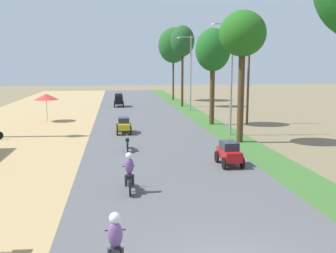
% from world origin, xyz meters
% --- Properties ---
extents(vendor_umbrella, '(2.20, 2.20, 2.52)m').
position_xyz_m(vendor_umbrella, '(-8.81, 27.91, 2.31)').
color(vendor_umbrella, '#99999E').
rests_on(vendor_umbrella, dirt_shoulder).
extents(median_tree_second, '(3.03, 3.03, 8.61)m').
position_xyz_m(median_tree_second, '(5.65, 16.28, 7.03)').
color(median_tree_second, '#4C351E').
rests_on(median_tree_second, median_strip).
extents(median_tree_third, '(2.98, 2.98, 8.21)m').
position_xyz_m(median_tree_third, '(5.70, 24.16, 6.35)').
color(median_tree_third, '#4C351E').
rests_on(median_tree_third, median_strip).
extents(median_tree_fourth, '(2.91, 2.91, 9.83)m').
position_xyz_m(median_tree_fourth, '(5.65, 38.96, 7.94)').
color(median_tree_fourth, '#4C351E').
rests_on(median_tree_fourth, median_strip).
extents(median_tree_fifth, '(4.27, 4.27, 10.36)m').
position_xyz_m(median_tree_fifth, '(5.78, 47.33, 7.89)').
color(median_tree_fifth, '#4C351E').
rests_on(median_tree_fifth, median_strip).
extents(streetlamp_near, '(3.16, 0.20, 8.15)m').
position_xyz_m(streetlamp_near, '(5.80, 18.99, 4.74)').
color(streetlamp_near, gray).
rests_on(streetlamp_near, median_strip).
extents(streetlamp_mid, '(3.16, 0.20, 8.25)m').
position_xyz_m(streetlamp_mid, '(5.80, 34.38, 4.79)').
color(streetlamp_mid, gray).
rests_on(streetlamp_mid, median_strip).
extents(utility_pole_near, '(1.80, 0.20, 8.56)m').
position_xyz_m(utility_pole_near, '(8.94, 24.28, 4.47)').
color(utility_pole_near, brown).
rests_on(utility_pole_near, ground).
extents(car_hatchback_red, '(1.04, 2.00, 1.23)m').
position_xyz_m(car_hatchback_red, '(3.15, 10.38, 0.75)').
color(car_hatchback_red, red).
rests_on(car_hatchback_red, road_strip).
extents(car_sedan_yellow, '(1.10, 2.26, 1.19)m').
position_xyz_m(car_sedan_yellow, '(-2.00, 20.64, 0.74)').
color(car_sedan_yellow, gold).
rests_on(car_sedan_yellow, road_strip).
extents(car_van_black, '(1.19, 2.41, 1.67)m').
position_xyz_m(car_van_black, '(-2.18, 39.40, 1.02)').
color(car_van_black, black).
rests_on(car_van_black, road_strip).
extents(motorbike_foreground_rider, '(0.54, 1.80, 1.66)m').
position_xyz_m(motorbike_foreground_rider, '(-2.66, 0.53, 0.86)').
color(motorbike_foreground_rider, black).
rests_on(motorbike_foreground_rider, road_strip).
extents(motorbike_ahead_second, '(0.54, 1.80, 1.66)m').
position_xyz_m(motorbike_ahead_second, '(-2.09, 6.86, 0.86)').
color(motorbike_ahead_second, black).
rests_on(motorbike_ahead_second, road_strip).
extents(motorbike_ahead_third, '(0.54, 1.80, 0.94)m').
position_xyz_m(motorbike_ahead_third, '(-1.93, 14.67, 0.57)').
color(motorbike_ahead_third, black).
rests_on(motorbike_ahead_third, road_strip).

